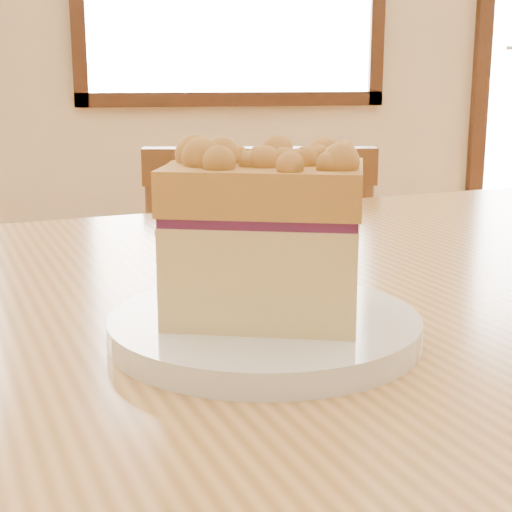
{
  "coord_description": "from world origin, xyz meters",
  "views": [
    {
      "loc": [
        -0.36,
        -0.52,
        0.92
      ],
      "look_at": [
        -0.27,
        -0.03,
        0.8
      ],
      "focal_mm": 55.0,
      "sensor_mm": 36.0,
      "label": 1
    }
  ],
  "objects_px": {
    "plate": "(264,328)",
    "cake_slice": "(262,230)",
    "cafe_chair_main": "(257,374)",
    "cafe_table_main": "(447,390)"
  },
  "relations": [
    {
      "from": "plate",
      "to": "cake_slice",
      "type": "bearing_deg",
      "value": 150.07
    },
    {
      "from": "plate",
      "to": "cake_slice",
      "type": "relative_size",
      "value": 1.39
    },
    {
      "from": "plate",
      "to": "cake_slice",
      "type": "xyz_separation_m",
      "value": [
        -0.0,
        0.0,
        0.06
      ]
    },
    {
      "from": "cafe_chair_main",
      "to": "cake_slice",
      "type": "bearing_deg",
      "value": 88.57
    },
    {
      "from": "cafe_table_main",
      "to": "plate",
      "type": "distance_m",
      "value": 0.26
    },
    {
      "from": "cafe_table_main",
      "to": "plate",
      "type": "bearing_deg",
      "value": -156.87
    },
    {
      "from": "cafe_table_main",
      "to": "cake_slice",
      "type": "bearing_deg",
      "value": -157.25
    },
    {
      "from": "cafe_table_main",
      "to": "cake_slice",
      "type": "distance_m",
      "value": 0.3
    },
    {
      "from": "plate",
      "to": "cafe_chair_main",
      "type": "bearing_deg",
      "value": 80.19
    },
    {
      "from": "plate",
      "to": "cafe_table_main",
      "type": "bearing_deg",
      "value": 36.03
    }
  ]
}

